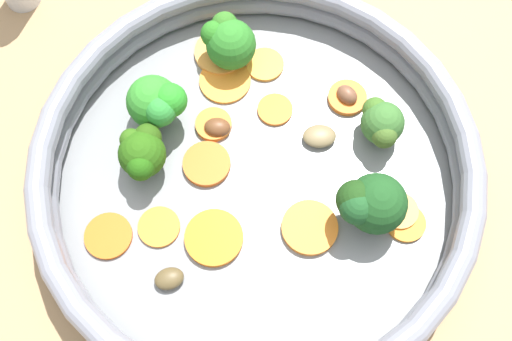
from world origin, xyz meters
TOP-DOWN VIEW (x-y plane):
  - ground_plane at (0.00, 0.00)m, footprint 4.00×4.00m
  - skillet at (0.00, 0.00)m, footprint 0.34×0.34m
  - skillet_rim_wall at (0.00, 0.00)m, footprint 0.36×0.36m
  - carrot_slice_0 at (-0.06, -0.06)m, footprint 0.04×0.04m
  - carrot_slice_1 at (0.05, -0.03)m, footprint 0.05×0.05m
  - carrot_slice_2 at (0.12, 0.00)m, footprint 0.04×0.04m
  - carrot_slice_3 at (-0.04, -0.00)m, footprint 0.06×0.06m
  - carrot_slice_4 at (-0.02, -0.06)m, footprint 0.05×0.05m
  - carrot_slice_5 at (0.06, 0.09)m, footprint 0.05×0.05m
  - carrot_slice_6 at (-0.05, 0.04)m, footprint 0.04×0.04m
  - carrot_slice_7 at (-0.10, -0.08)m, footprint 0.05×0.05m
  - carrot_slice_8 at (-0.00, 0.07)m, footprint 0.04×0.04m
  - carrot_slice_9 at (-0.06, 0.11)m, footprint 0.07×0.07m
  - carrot_slice_10 at (-0.05, 0.08)m, footprint 0.06×0.06m
  - carrot_slice_11 at (0.13, -0.01)m, footprint 0.03×0.03m
  - carrot_slice_12 at (-0.02, 0.11)m, footprint 0.04×0.04m
  - broccoli_floret_0 at (-0.05, 0.11)m, footprint 0.05×0.05m
  - broccoli_floret_1 at (-0.09, 0.03)m, footprint 0.05×0.05m
  - broccoli_floret_2 at (-0.09, -0.01)m, footprint 0.04×0.05m
  - broccoli_floret_3 at (0.09, 0.06)m, footprint 0.04×0.04m
  - broccoli_floret_4 at (0.09, -0.01)m, footprint 0.06×0.05m
  - mushroom_piece_0 at (-0.04, 0.03)m, footprint 0.03×0.02m
  - mushroom_piece_1 at (-0.04, -0.10)m, footprint 0.03×0.03m
  - mushroom_piece_2 at (0.06, 0.09)m, footprint 0.03×0.02m
  - mushroom_piece_3 at (0.04, 0.05)m, footprint 0.03×0.03m

SIDE VIEW (x-z plane):
  - ground_plane at x=0.00m, z-range 0.00..0.00m
  - skillet at x=0.00m, z-range 0.00..0.02m
  - carrot_slice_10 at x=-0.05m, z-range 0.02..0.02m
  - carrot_slice_0 at x=-0.06m, z-range 0.02..0.02m
  - carrot_slice_8 at x=0.00m, z-range 0.02..0.02m
  - carrot_slice_12 at x=-0.02m, z-range 0.02..0.02m
  - carrot_slice_11 at x=0.13m, z-range 0.02..0.02m
  - carrot_slice_7 at x=-0.10m, z-range 0.02..0.02m
  - carrot_slice_6 at x=-0.05m, z-range 0.02..0.02m
  - carrot_slice_5 at x=0.06m, z-range 0.02..0.02m
  - carrot_slice_9 at x=-0.06m, z-range 0.02..0.02m
  - carrot_slice_3 at x=-0.04m, z-range 0.02..0.02m
  - carrot_slice_2 at x=0.12m, z-range 0.02..0.02m
  - carrot_slice_4 at x=-0.02m, z-range 0.02..0.02m
  - carrot_slice_1 at x=0.05m, z-range 0.02..0.02m
  - mushroom_piece_1 at x=-0.04m, z-range 0.02..0.03m
  - mushroom_piece_3 at x=0.04m, z-range 0.02..0.03m
  - mushroom_piece_0 at x=-0.04m, z-range 0.02..0.03m
  - mushroom_piece_2 at x=0.06m, z-range 0.02..0.03m
  - skillet_rim_wall at x=0.00m, z-range 0.02..0.06m
  - broccoli_floret_3 at x=0.09m, z-range 0.02..0.06m
  - broccoli_floret_0 at x=-0.05m, z-range 0.02..0.07m
  - broccoli_floret_2 at x=-0.09m, z-range 0.02..0.06m
  - broccoli_floret_1 at x=-0.09m, z-range 0.02..0.07m
  - broccoli_floret_4 at x=0.09m, z-range 0.02..0.08m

